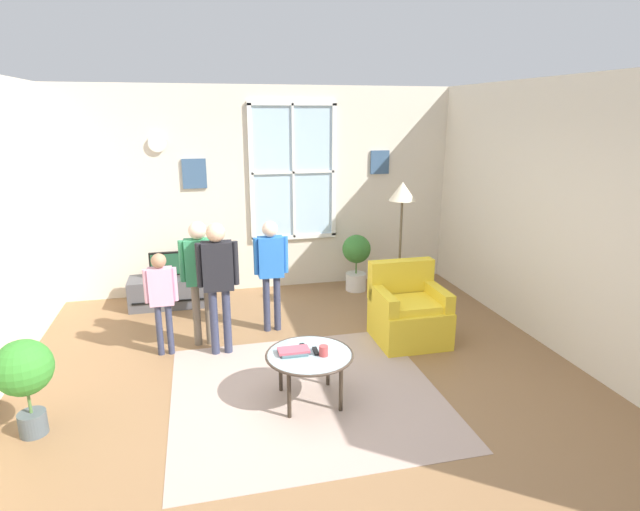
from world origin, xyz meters
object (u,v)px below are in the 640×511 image
object	(u,v)px
potted_plant_by_window	(356,257)
potted_plant_corner	(24,373)
tv_stand	(172,291)
television	(169,264)
armchair	(408,313)
person_pink_shirt	(161,292)
book_stack	(294,351)
remote_near_cup	(316,351)
floor_lamp	(402,205)
coffee_table	(310,357)
person_green_shirt	(200,269)
person_black_shirt	(218,274)
cup	(324,351)
person_blue_shirt	(271,263)
remote_near_books	(304,347)

from	to	relation	value
potted_plant_by_window	potted_plant_corner	bearing A→B (deg)	-142.54
tv_stand	potted_plant_by_window	bearing A→B (deg)	0.41
television	potted_plant_corner	size ratio (longest dim) A/B	0.62
armchair	person_pink_shirt	distance (m)	2.70
armchair	tv_stand	bearing A→B (deg)	146.79
television	potted_plant_corner	xyz separation A→B (m)	(-0.98, -2.71, -0.03)
book_stack	person_pink_shirt	world-z (taller)	person_pink_shirt
television	remote_near_cup	xyz separation A→B (m)	(1.35, -2.72, -0.11)
armchair	floor_lamp	bearing A→B (deg)	78.66
coffee_table	floor_lamp	world-z (taller)	floor_lamp
remote_near_cup	potted_plant_corner	bearing A→B (deg)	179.79
remote_near_cup	person_green_shirt	xyz separation A→B (m)	(-0.96, 1.40, 0.41)
armchair	remote_near_cup	distance (m)	1.64
floor_lamp	person_black_shirt	bearing A→B (deg)	-167.83
potted_plant_by_window	coffee_table	bearing A→B (deg)	-115.08
television	cup	world-z (taller)	television
person_blue_shirt	armchair	bearing A→B (deg)	-22.84
armchair	book_stack	distance (m)	1.78
coffee_table	potted_plant_corner	xyz separation A→B (m)	(-2.27, 0.03, 0.12)
book_stack	floor_lamp	world-z (taller)	floor_lamp
remote_near_books	remote_near_cup	world-z (taller)	same
potted_plant_by_window	tv_stand	bearing A→B (deg)	-179.59
person_green_shirt	potted_plant_corner	distance (m)	1.98
cup	book_stack	bearing A→B (deg)	156.56
person_blue_shirt	potted_plant_corner	world-z (taller)	person_blue_shirt
television	remote_near_books	xyz separation A→B (m)	(1.27, -2.62, -0.11)
coffee_table	person_green_shirt	world-z (taller)	person_green_shirt
armchair	cup	xyz separation A→B (m)	(-1.25, -1.06, 0.18)
television	person_green_shirt	distance (m)	1.41
book_stack	cup	xyz separation A→B (m)	(0.25, -0.11, 0.03)
tv_stand	potted_plant_corner	distance (m)	2.90
coffee_table	floor_lamp	bearing A→B (deg)	47.53
cup	person_black_shirt	distance (m)	1.51
armchair	person_green_shirt	world-z (taller)	person_green_shirt
person_green_shirt	person_pink_shirt	distance (m)	0.47
armchair	person_green_shirt	xyz separation A→B (m)	(-2.26, 0.41, 0.55)
person_pink_shirt	potted_plant_by_window	distance (m)	3.00
cup	potted_plant_corner	size ratio (longest dim) A/B	0.11
coffee_table	cup	world-z (taller)	cup
book_stack	potted_plant_by_window	world-z (taller)	potted_plant_by_window
television	cup	size ratio (longest dim) A/B	5.50
person_black_shirt	remote_near_books	bearing A→B (deg)	-55.86
tv_stand	remote_near_cup	distance (m)	3.05
coffee_table	person_black_shirt	xyz separation A→B (m)	(-0.72, 1.15, 0.47)
television	person_green_shirt	size ratio (longest dim) A/B	0.36
book_stack	person_pink_shirt	xyz separation A→B (m)	(-1.17, 1.21, 0.22)
cup	remote_near_books	bearing A→B (deg)	127.52
person_pink_shirt	television	bearing A→B (deg)	89.73
book_stack	person_green_shirt	size ratio (longest dim) A/B	0.20
person_green_shirt	person_pink_shirt	xyz separation A→B (m)	(-0.40, -0.16, -0.18)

